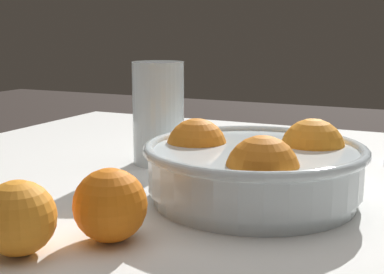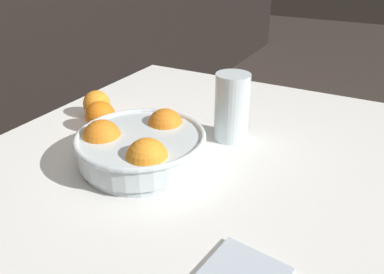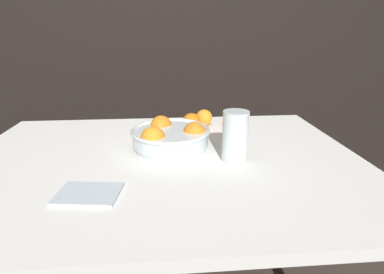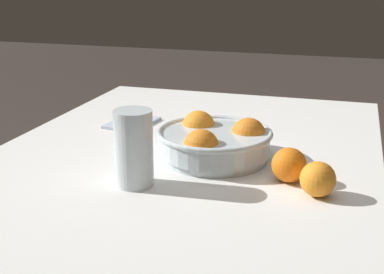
% 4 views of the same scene
% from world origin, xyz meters
% --- Properties ---
extents(dining_table, '(1.24, 0.90, 0.71)m').
position_xyz_m(dining_table, '(0.00, 0.00, 0.64)').
color(dining_table, white).
rests_on(dining_table, ground_plane).
extents(fruit_bowl, '(0.26, 0.26, 0.10)m').
position_xyz_m(fruit_bowl, '(0.02, 0.08, 0.75)').
color(fruit_bowl, silver).
rests_on(fruit_bowl, dining_table).
extents(juice_glass, '(0.08, 0.08, 0.16)m').
position_xyz_m(juice_glass, '(0.22, -0.04, 0.78)').
color(juice_glass, '#F4A314').
rests_on(juice_glass, dining_table).
extents(orange_loose_near_bowl, '(0.07, 0.07, 0.07)m').
position_xyz_m(orange_loose_near_bowl, '(0.17, 0.32, 0.75)').
color(orange_loose_near_bowl, orange).
rests_on(orange_loose_near_bowl, dining_table).
extents(orange_loose_front, '(0.07, 0.07, 0.07)m').
position_xyz_m(orange_loose_front, '(0.11, 0.26, 0.75)').
color(orange_loose_front, orange).
rests_on(orange_loose_front, dining_table).
extents(napkin, '(0.16, 0.12, 0.01)m').
position_xyz_m(napkin, '(-0.18, -0.21, 0.71)').
color(napkin, silver).
rests_on(napkin, dining_table).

